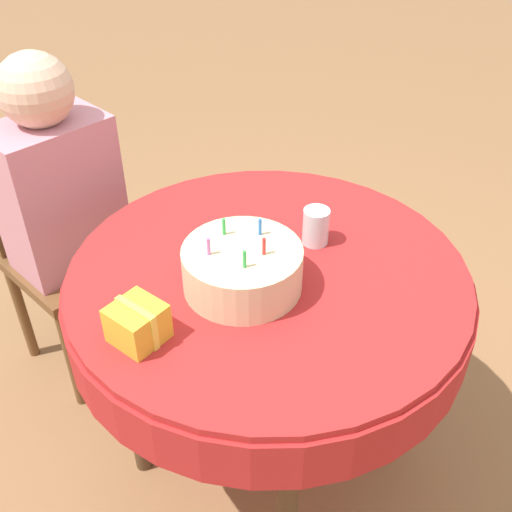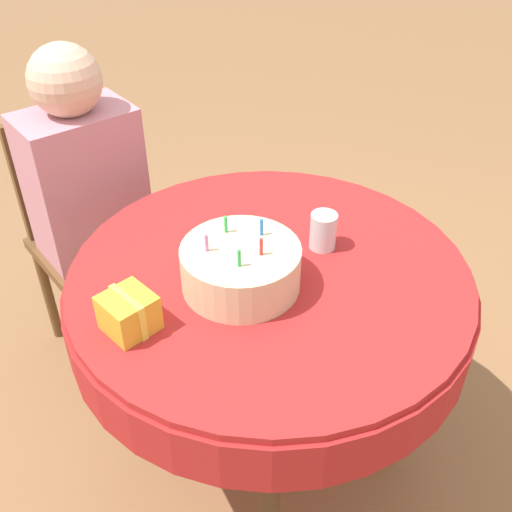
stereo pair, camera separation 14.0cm
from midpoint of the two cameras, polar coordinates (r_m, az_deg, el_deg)
ground_plane at (r=2.01m, az=-1.21°, el=-18.25°), size 12.00×12.00×0.00m
dining_table at (r=1.52m, az=-1.52°, el=-3.99°), size 1.00×1.00×0.75m
chair at (r=2.14m, az=-19.80°, el=1.08°), size 0.42×0.42×0.87m
person at (r=1.96m, az=-19.85°, el=5.08°), size 0.36×0.34×1.14m
birthday_cake at (r=1.38m, az=-4.20°, el=-1.28°), size 0.28×0.28×0.15m
drinking_glass at (r=1.52m, az=3.12°, el=2.74°), size 0.07×0.07×0.10m
gift_box at (r=1.29m, az=-14.31°, el=-6.37°), size 0.10×0.11×0.09m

